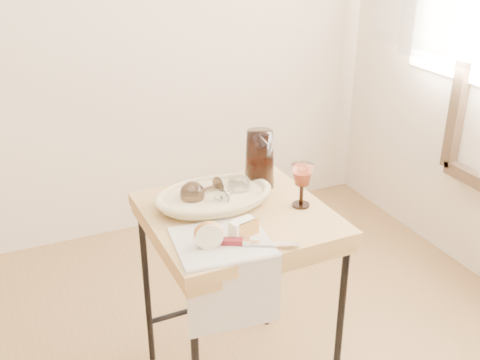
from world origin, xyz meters
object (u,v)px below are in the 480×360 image
side_table (238,303)px  pitcher (260,159)px  bread_basket (214,198)px  wine_goblet (302,185)px  tea_towel (222,241)px  goblet_lying_a (204,190)px  table_knife (249,241)px  goblet_lying_b (231,191)px  apple_half (208,233)px

side_table → pitcher: size_ratio=2.95×
bread_basket → wine_goblet: (0.26, -0.12, 0.05)m
tea_towel → wine_goblet: wine_goblet is taller
pitcher → wine_goblet: (0.06, -0.20, -0.03)m
goblet_lying_a → tea_towel: bearing=65.2°
goblet_lying_a → table_knife: bearing=78.9°
bread_basket → goblet_lying_b: goblet_lying_b is taller
side_table → pitcher: pitcher is taller
goblet_lying_b → table_knife: (-0.06, -0.26, -0.03)m
bread_basket → pitcher: 0.23m
goblet_lying_b → table_knife: 0.27m
bread_basket → goblet_lying_a: size_ratio=2.62×
tea_towel → table_knife: table_knife is taller
bread_basket → apple_half: (-0.11, -0.24, 0.02)m
side_table → wine_goblet: (0.21, -0.05, 0.44)m
side_table → tea_towel: 0.41m
tea_towel → pitcher: bearing=54.4°
bread_basket → table_knife: (-0.00, -0.28, -0.01)m
tea_towel → apple_half: bearing=-161.5°
tea_towel → goblet_lying_b: (0.12, 0.21, 0.05)m
bread_basket → side_table: bearing=-57.0°
goblet_lying_a → apple_half: bearing=56.1°
wine_goblet → side_table: bearing=166.6°
goblet_lying_b → wine_goblet: wine_goblet is taller
wine_goblet → goblet_lying_a: bearing=154.1°
bread_basket → table_knife: bread_basket is taller
apple_half → tea_towel: bearing=27.2°
side_table → apple_half: bearing=-134.4°
goblet_lying_a → pitcher: (0.23, 0.06, 0.05)m
goblet_lying_a → wine_goblet: size_ratio=0.90×
goblet_lying_b → pitcher: pitcher is taller
side_table → goblet_lying_a: 0.43m
side_table → apple_half: (-0.16, -0.17, 0.41)m
tea_towel → bread_basket: bearing=79.3°
goblet_lying_a → pitcher: bearing=177.6°
table_knife → goblet_lying_b: bearing=105.9°
pitcher → side_table: bearing=-157.7°
goblet_lying_b → pitcher: bearing=-2.5°
wine_goblet → tea_towel: bearing=-161.6°
bread_basket → tea_towel: bearing=-107.4°
tea_towel → bread_basket: 0.24m
bread_basket → goblet_lying_b: size_ratio=2.87×
goblet_lying_b → wine_goblet: 0.23m
bread_basket → goblet_lying_a: (-0.03, 0.02, 0.03)m
apple_half → table_knife: size_ratio=0.33×
bread_basket → goblet_lying_b: bearing=-22.7°
side_table → table_knife: (-0.05, -0.21, 0.38)m
bread_basket → wine_goblet: bearing=-26.7°
goblet_lying_a → side_table: bearing=115.9°
side_table → wine_goblet: 0.48m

